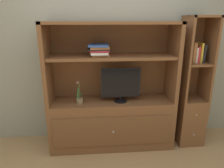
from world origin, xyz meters
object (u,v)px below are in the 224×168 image
object	(u,v)px
magazine_stack	(99,50)
media_console	(112,110)
upright_book_row	(196,53)
potted_plant	(80,100)
tv_monitor	(121,84)
bookshelf_tall	(191,102)

from	to	relation	value
magazine_stack	media_console	bearing A→B (deg)	3.64
upright_book_row	potted_plant	bearing A→B (deg)	-177.47
tv_monitor	magazine_stack	xyz separation A→B (m)	(-0.27, 0.04, 0.45)
media_console	upright_book_row	bearing A→B (deg)	-0.35
potted_plant	bookshelf_tall	size ratio (longest dim) A/B	0.17
magazine_stack	bookshelf_tall	size ratio (longest dim) A/B	0.19
tv_monitor	bookshelf_tall	xyz separation A→B (m)	(1.03, 0.06, -0.31)
media_console	bookshelf_tall	world-z (taller)	bookshelf_tall
media_console	potted_plant	xyz separation A→B (m)	(-0.43, -0.08, 0.20)
potted_plant	magazine_stack	distance (m)	0.71
bookshelf_tall	upright_book_row	bearing A→B (deg)	-156.61
magazine_stack	upright_book_row	distance (m)	1.28
media_console	tv_monitor	distance (m)	0.42
media_console	magazine_stack	size ratio (longest dim) A/B	4.94
magazine_stack	bookshelf_tall	world-z (taller)	bookshelf_tall
media_console	magazine_stack	xyz separation A→B (m)	(-0.16, -0.01, 0.85)
magazine_stack	upright_book_row	xyz separation A→B (m)	(1.28, 0.00, -0.06)
bookshelf_tall	tv_monitor	bearing A→B (deg)	-176.93
potted_plant	bookshelf_tall	distance (m)	1.58
tv_monitor	potted_plant	world-z (taller)	tv_monitor
magazine_stack	bookshelf_tall	distance (m)	1.51
bookshelf_tall	upright_book_row	size ratio (longest dim) A/B	6.77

